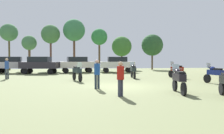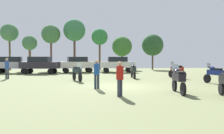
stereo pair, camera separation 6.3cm
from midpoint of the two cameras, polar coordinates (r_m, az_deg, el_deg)
name	(u,v)px [view 2 (the right image)]	position (r m, az deg, el deg)	size (l,w,h in m)	color
ground_plane	(121,87)	(14.49, 2.40, -4.97)	(44.00, 52.00, 0.02)	#747C51
motorcycle_1	(177,70)	(21.40, 16.10, -0.73)	(0.84, 2.22, 1.51)	black
motorcycle_2	(133,70)	(20.57, 5.42, -0.81)	(0.62, 2.21, 1.48)	black
motorcycle_3	(215,74)	(17.53, 24.60, -1.54)	(0.76, 2.06, 1.46)	black
motorcycle_6	(77,72)	(18.28, -8.68, -1.17)	(0.86, 2.18, 1.50)	black
motorcycle_8	(178,79)	(12.13, 16.53, -2.94)	(0.68, 2.20, 1.49)	black
car_1	(117,63)	(28.91, 1.45, 0.93)	(4.38, 1.99, 2.00)	black
car_3	(40,64)	(27.76, -17.63, 0.78)	(4.57, 2.60, 2.00)	black
car_4	(11,64)	(29.94, -23.96, 0.78)	(4.49, 2.31, 2.00)	black
car_5	(77,63)	(28.88, -8.67, 0.90)	(4.54, 2.49, 2.00)	black
person_1	(7,67)	(21.62, -24.86, 0.04)	(0.34, 0.34, 1.81)	#2C363F
person_2	(120,76)	(10.64, 2.17, -2.32)	(0.48, 0.48, 1.65)	#323547
person_3	(97,72)	(13.31, -3.73, -1.24)	(0.40, 0.40, 1.72)	#222E3E
tree_2	(153,45)	(37.29, 10.25, 5.44)	(3.47, 3.47, 5.69)	#4C3E2A
tree_3	(51,35)	(36.32, -15.07, 7.90)	(2.87, 2.87, 6.96)	brown
tree_4	(74,31)	(36.32, -9.40, 9.05)	(3.43, 3.43, 7.94)	brown
tree_5	(30,43)	(36.76, -19.98, 5.59)	(2.23, 2.23, 5.28)	brown
tree_6	(100,37)	(35.80, -3.08, 7.48)	(2.55, 2.55, 6.46)	brown
tree_7	(122,47)	(36.72, 2.59, 5.18)	(3.22, 3.22, 5.35)	#4F3E29
tree_8	(9,33)	(37.75, -24.39, 7.83)	(2.61, 2.61, 7.01)	#4D4224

